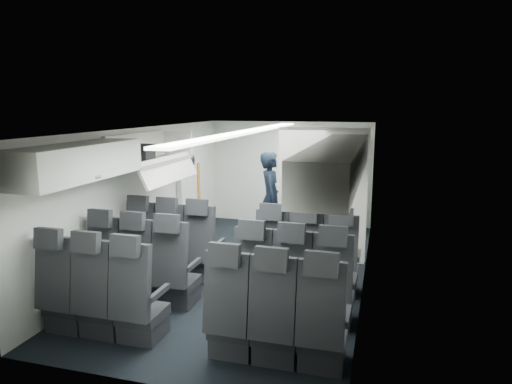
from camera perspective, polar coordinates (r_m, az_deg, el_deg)
The scene contains 14 objects.
cabin_shell at distance 6.74m, azimuth -0.92°, elevation -0.83°, with size 3.41×6.01×2.16m.
seat_row_front at distance 6.44m, azimuth -2.28°, elevation -8.05°, with size 3.33×0.56×1.24m.
seat_row_mid at distance 5.64m, azimuth -5.16°, elevation -10.88°, with size 3.33×0.56×1.24m.
seat_row_rear at distance 4.88m, azimuth -9.05°, elevation -14.56°, with size 3.33×0.56×1.24m.
overhead_bin_left_rear at distance 5.47m, azimuth -21.47°, elevation 3.51°, with size 0.53×1.80×0.40m.
overhead_bin_left_front_open at distance 6.97m, azimuth -13.01°, elevation 4.38°, with size 0.64×1.70×0.72m.
overhead_bin_right_rear at distance 4.40m, azimuth 9.10°, elevation 2.50°, with size 0.53×1.80×0.40m.
overhead_bin_right_front at distance 6.12m, azimuth 11.06°, elevation 4.76°, with size 0.53×1.70×0.40m.
bulkhead_partition at distance 7.32m, azimuth 8.26°, elevation -0.40°, with size 1.40×0.15×2.13m.
galley_unit at distance 9.22m, azimuth 9.65°, elevation 1.08°, with size 0.85×0.52×1.90m.
boarding_door at distance 8.77m, azimuth -8.29°, elevation 0.66°, with size 0.12×1.27×1.86m.
flight_attendant at distance 8.11m, azimuth 1.88°, elevation -0.86°, with size 0.62×0.40×1.69m, color black.
carry_on_bag at distance 6.61m, azimuth -14.74°, elevation 4.65°, with size 0.44×0.31×0.26m, color black.
papers at distance 7.97m, azimuth 3.13°, elevation 0.83°, with size 0.18×0.02×0.13m, color white.
Camera 1 is at (1.90, -6.32, 2.49)m, focal length 32.00 mm.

